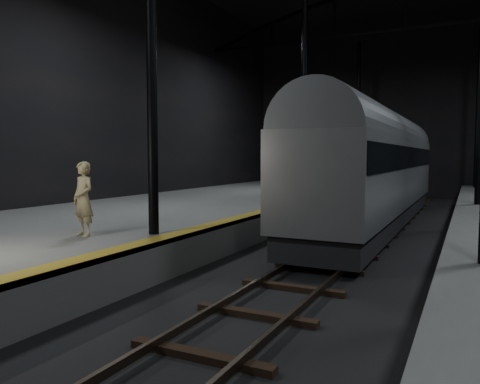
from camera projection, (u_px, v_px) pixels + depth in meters
The scene contains 6 objects.
ground at pixel (338, 256), 14.06m from camera, with size 44.00×44.00×0.00m, color black.
platform_left at pixel (138, 224), 17.33m from camera, with size 9.00×43.80×1.00m, color #595956.
tactile_strip at pixel (241, 217), 15.42m from camera, with size 0.50×43.80×0.01m, color olive.
track at pixel (338, 254), 14.05m from camera, with size 2.40×43.00×0.24m.
train at pixel (377, 163), 19.48m from camera, with size 2.73×18.20×4.86m.
woman at pixel (83, 199), 11.68m from camera, with size 0.68×0.45×1.87m, color tan.
Camera 1 is at (3.49, -13.74, 3.00)m, focal length 35.00 mm.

